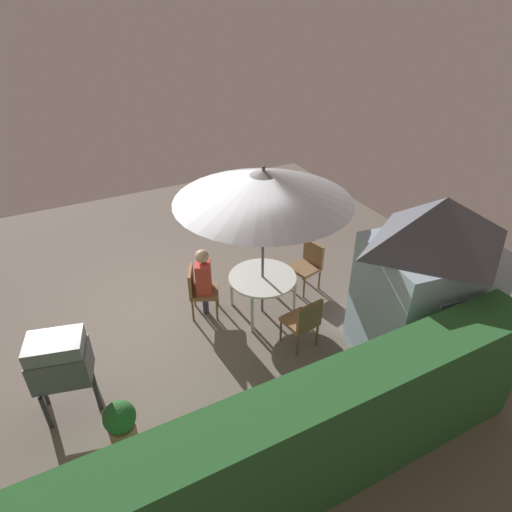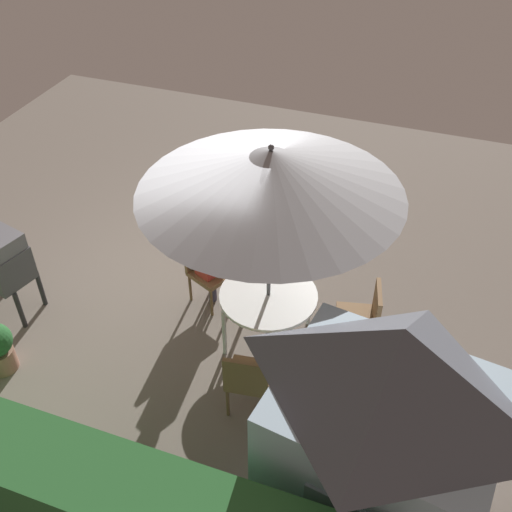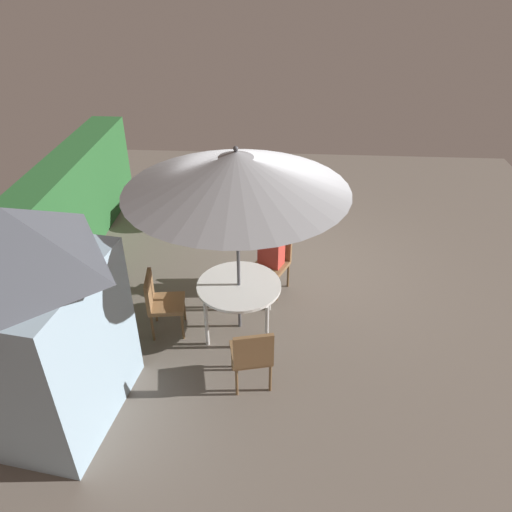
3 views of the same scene
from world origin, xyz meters
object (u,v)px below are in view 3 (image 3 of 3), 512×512
object	(u,v)px
bbq_grill	(222,177)
chair_far_side	(160,300)
person_in_red	(271,247)
patio_table	(239,288)
garden_shed	(35,319)
patio_umbrella	(236,171)
chair_toward_hedge	(252,354)
chair_near_shed	(274,259)
potted_plant_by_shed	(175,212)

from	to	relation	value
bbq_grill	chair_far_side	world-z (taller)	bbq_grill
person_in_red	bbq_grill	bearing A→B (deg)	23.78
patio_table	person_in_red	size ratio (longest dim) A/B	0.89
garden_shed	patio_table	bearing A→B (deg)	-50.95
patio_umbrella	chair_toward_hedge	size ratio (longest dim) A/B	2.99
chair_near_shed	bbq_grill	bearing A→B (deg)	25.26
garden_shed	person_in_red	world-z (taller)	garden_shed
patio_umbrella	chair_far_side	distance (m)	2.10
garden_shed	potted_plant_by_shed	xyz separation A→B (m)	(4.26, -0.46, -0.98)
garden_shed	chair_far_side	distance (m)	1.84
patio_table	potted_plant_by_shed	distance (m)	3.09
garden_shed	chair_near_shed	world-z (taller)	garden_shed
patio_table	bbq_grill	size ratio (longest dim) A/B	0.94
chair_far_side	patio_umbrella	bearing A→B (deg)	-82.11
chair_toward_hedge	person_in_red	xyz separation A→B (m)	(1.96, -0.15, 0.26)
garden_shed	bbq_grill	xyz separation A→B (m)	(4.75, -1.30, -0.48)
potted_plant_by_shed	patio_table	bearing A→B (deg)	-151.66
patio_table	bbq_grill	distance (m)	3.26
chair_far_side	chair_toward_hedge	world-z (taller)	same
patio_table	chair_near_shed	size ratio (longest dim) A/B	1.25
patio_umbrella	person_in_red	distance (m)	1.83
bbq_grill	chair_near_shed	world-z (taller)	bbq_grill
garden_shed	chair_toward_hedge	world-z (taller)	garden_shed
chair_near_shed	person_in_red	bearing A→B (deg)	155.84
patio_umbrella	patio_table	bearing A→B (deg)	153.43
chair_toward_hedge	person_in_red	bearing A→B (deg)	-4.28
patio_umbrella	chair_toward_hedge	xyz separation A→B (m)	(-1.07, -0.25, -1.81)
chair_toward_hedge	chair_near_shed	bearing A→B (deg)	-5.10
chair_far_side	chair_toward_hedge	bearing A→B (deg)	-125.53
chair_toward_hedge	potted_plant_by_shed	xyz separation A→B (m)	(3.78, 1.71, -0.17)
bbq_grill	chair_near_shed	distance (m)	2.49
patio_table	chair_toward_hedge	bearing A→B (deg)	-166.88
garden_shed	chair_near_shed	bearing A→B (deg)	-43.01
person_in_red	garden_shed	bearing A→B (deg)	136.52
garden_shed	chair_near_shed	distance (m)	3.53
chair_far_side	patio_table	bearing A→B (deg)	-82.11
patio_table	bbq_grill	world-z (taller)	bbq_grill
bbq_grill	chair_far_side	distance (m)	3.38
patio_table	patio_umbrella	distance (m)	1.67
patio_table	patio_umbrella	xyz separation A→B (m)	(0.00, -0.00, 1.67)
potted_plant_by_shed	chair_toward_hedge	bearing A→B (deg)	-155.67
chair_far_side	chair_toward_hedge	xyz separation A→B (m)	(-0.93, -1.30, 0.00)
chair_far_side	person_in_red	distance (m)	1.79
chair_toward_hedge	person_in_red	size ratio (longest dim) A/B	0.71
patio_table	patio_umbrella	bearing A→B (deg)	-26.57
patio_umbrella	chair_far_side	world-z (taller)	patio_umbrella
chair_toward_hedge	patio_table	bearing A→B (deg)	13.12
garden_shed	potted_plant_by_shed	bearing A→B (deg)	-6.12
garden_shed	patio_table	size ratio (longest dim) A/B	2.31
patio_table	garden_shed	bearing A→B (deg)	129.05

